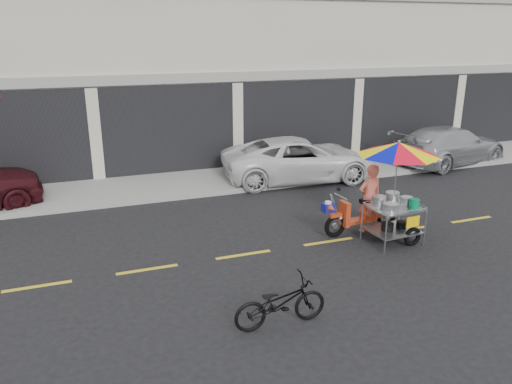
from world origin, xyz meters
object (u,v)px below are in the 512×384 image
object	(u,v)px
food_vendor_rig	(386,176)
near_bicycle	(280,303)
white_pickup	(299,159)
silver_pickup	(449,145)

from	to	relation	value
food_vendor_rig	near_bicycle	bearing A→B (deg)	-148.54
white_pickup	near_bicycle	size ratio (longest dim) A/B	3.14
silver_pickup	near_bicycle	xyz separation A→B (m)	(-9.52, -7.39, -0.27)
white_pickup	silver_pickup	xyz separation A→B (m)	(5.78, 0.00, -0.00)
white_pickup	food_vendor_rig	distance (m)	4.94
white_pickup	near_bicycle	xyz separation A→B (m)	(-3.74, -7.39, -0.27)
near_bicycle	food_vendor_rig	bearing A→B (deg)	-54.89
white_pickup	silver_pickup	bearing A→B (deg)	-83.73
near_bicycle	white_pickup	bearing A→B (deg)	-26.96
white_pickup	silver_pickup	world-z (taller)	same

